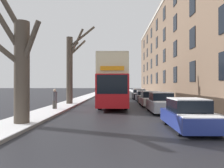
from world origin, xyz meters
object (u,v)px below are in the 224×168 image
at_px(bare_tree_left_1, 71,67).
at_px(pedestrian_left_sidewalk, 55,99).
at_px(oncoming_van, 110,90).
at_px(parked_car_1, 161,103).
at_px(parked_car_3, 143,97).
at_px(double_decker_bus, 113,80).
at_px(parked_car_4, 139,94).
at_px(parked_car_0, 189,115).
at_px(parked_car_2, 150,99).
at_px(bare_tree_left_0, 20,64).

distance_m(bare_tree_left_1, pedestrian_left_sidewalk, 5.86).
bearing_deg(oncoming_van, parked_car_1, -76.23).
xyz_separation_m(bare_tree_left_1, oncoming_van, (3.60, 11.89, -2.64)).
height_order(parked_car_3, pedestrian_left_sidewalk, pedestrian_left_sidewalk).
relative_size(bare_tree_left_1, pedestrian_left_sidewalk, 4.60).
relative_size(double_decker_bus, oncoming_van, 2.02).
bearing_deg(oncoming_van, parked_car_3, -58.95).
relative_size(parked_car_4, oncoming_van, 0.71).
height_order(parked_car_0, pedestrian_left_sidewalk, pedestrian_left_sidewalk).
bearing_deg(parked_car_0, parked_car_2, 90.00).
relative_size(parked_car_1, pedestrian_left_sidewalk, 2.32).
relative_size(parked_car_2, pedestrian_left_sidewalk, 2.58).
xyz_separation_m(double_decker_bus, pedestrian_left_sidewalk, (-4.63, -4.19, -1.60)).
bearing_deg(parked_car_1, pedestrian_left_sidewalk, 172.63).
relative_size(bare_tree_left_1, oncoming_van, 1.38).
height_order(double_decker_bus, parked_car_0, double_decker_bus).
distance_m(parked_car_0, parked_car_3, 16.81).
bearing_deg(double_decker_bus, bare_tree_left_0, -112.40).
height_order(double_decker_bus, parked_car_3, double_decker_bus).
height_order(bare_tree_left_0, oncoming_van, bare_tree_left_0).
bearing_deg(bare_tree_left_0, oncoming_van, 81.14).
xyz_separation_m(oncoming_van, pedestrian_left_sidewalk, (-3.83, -16.92, -0.36)).
bearing_deg(parked_car_1, parked_car_3, 90.00).
height_order(double_decker_bus, parked_car_4, double_decker_bus).
xyz_separation_m(bare_tree_left_0, parked_car_4, (8.08, 21.31, -2.35)).
xyz_separation_m(double_decker_bus, parked_car_4, (3.62, 10.49, -1.85)).
distance_m(parked_car_1, parked_car_2, 5.25).
bearing_deg(bare_tree_left_1, parked_car_1, -37.24).
bearing_deg(parked_car_4, parked_car_2, -90.00).
relative_size(parked_car_2, oncoming_van, 0.77).
height_order(parked_car_1, parked_car_3, parked_car_1).
bearing_deg(pedestrian_left_sidewalk, parked_car_1, -5.53).
relative_size(oncoming_van, pedestrian_left_sidewalk, 3.34).
height_order(parked_car_0, parked_car_3, parked_car_0).
relative_size(bare_tree_left_1, parked_car_0, 1.94).
distance_m(bare_tree_left_1, double_decker_bus, 4.68).
distance_m(bare_tree_left_0, parked_car_3, 18.28).
bearing_deg(parked_car_2, double_decker_bus, 179.88).
distance_m(parked_car_3, pedestrian_left_sidewalk, 12.65).
xyz_separation_m(parked_car_2, pedestrian_left_sidewalk, (-8.24, -4.19, 0.27)).
distance_m(parked_car_0, parked_car_2, 11.40).
relative_size(bare_tree_left_0, double_decker_bus, 0.64).
xyz_separation_m(parked_car_3, parked_car_4, (-0.00, 5.09, 0.07)).
bearing_deg(parked_car_4, bare_tree_left_1, -129.65).
bearing_deg(oncoming_van, parked_car_4, -26.81).
bearing_deg(parked_car_4, pedestrian_left_sidewalk, -119.30).
height_order(bare_tree_left_0, parked_car_4, bare_tree_left_0).
height_order(parked_car_1, parked_car_4, parked_car_4).
distance_m(bare_tree_left_0, parked_car_4, 22.91).
height_order(parked_car_2, parked_car_3, parked_car_2).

